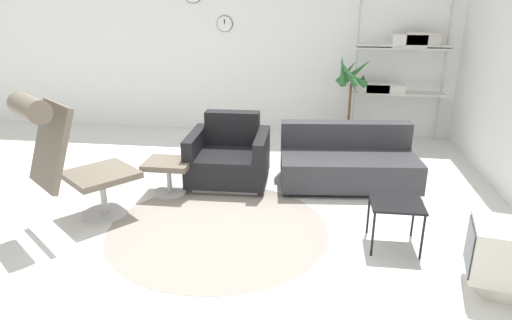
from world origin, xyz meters
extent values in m
plane|color=silver|center=(0.00, 0.00, 0.00)|extent=(12.00, 12.00, 0.00)
cube|color=white|center=(0.00, 2.95, 1.40)|extent=(12.00, 0.06, 2.80)
cylinder|color=black|center=(-0.50, 2.91, 1.64)|extent=(0.24, 0.01, 0.24)
cylinder|color=white|center=(-0.50, 2.90, 1.64)|extent=(0.22, 0.02, 0.22)
cube|color=black|center=(-0.50, 2.89, 1.67)|extent=(0.01, 0.01, 0.07)
cylinder|color=gray|center=(0.06, -0.37, 0.00)|extent=(2.04, 2.04, 0.01)
cylinder|color=#BCBCC1|center=(-1.11, -0.22, 0.01)|extent=(0.62, 0.62, 0.02)
cylinder|color=#BCBCC1|center=(-1.11, -0.22, 0.20)|extent=(0.06, 0.06, 0.36)
cube|color=#6B6051|center=(-1.11, -0.22, 0.42)|extent=(0.82, 0.82, 0.06)
cube|color=#6B6051|center=(-1.37, -0.55, 0.81)|extent=(0.62, 0.58, 0.73)
cylinder|color=#6B6051|center=(-1.45, -0.64, 1.16)|extent=(0.53, 0.48, 0.20)
cylinder|color=#BCBCC1|center=(-0.64, 0.35, 0.01)|extent=(0.36, 0.36, 0.02)
cylinder|color=#BCBCC1|center=(-0.64, 0.35, 0.17)|extent=(0.05, 0.05, 0.29)
cube|color=#6B6051|center=(-0.64, 0.35, 0.34)|extent=(0.49, 0.41, 0.06)
cube|color=silver|center=(-0.05, 0.73, 0.03)|extent=(0.73, 0.67, 0.06)
cube|color=black|center=(-0.05, 0.73, 0.22)|extent=(0.65, 0.82, 0.31)
cube|color=black|center=(-0.06, 1.04, 0.57)|extent=(0.64, 0.20, 0.39)
cube|color=black|center=(0.33, 0.74, 0.32)|extent=(0.14, 0.80, 0.53)
cube|color=black|center=(-0.43, 0.72, 0.32)|extent=(0.14, 0.80, 0.53)
cube|color=black|center=(1.29, 0.84, 0.03)|extent=(1.41, 0.82, 0.05)
cube|color=#333338|center=(1.29, 0.84, 0.21)|extent=(1.57, 0.96, 0.32)
cube|color=#333338|center=(1.26, 1.15, 0.51)|extent=(1.51, 0.35, 0.29)
cube|color=black|center=(1.61, -0.46, 0.41)|extent=(0.43, 0.43, 0.02)
cylinder|color=black|center=(1.42, -0.66, 0.20)|extent=(0.02, 0.02, 0.40)
cylinder|color=black|center=(1.81, -0.66, 0.20)|extent=(0.02, 0.02, 0.40)
cylinder|color=black|center=(1.42, -0.27, 0.20)|extent=(0.02, 0.02, 0.40)
cylinder|color=black|center=(1.81, -0.27, 0.20)|extent=(0.02, 0.02, 0.40)
cylinder|color=beige|center=(2.29, -1.02, 0.06)|extent=(0.32, 0.32, 0.13)
cube|color=beige|center=(2.29, -1.02, 0.33)|extent=(0.53, 0.50, 0.40)
cube|color=#282D33|center=(2.06, -0.98, 0.33)|extent=(0.08, 0.36, 0.34)
cylinder|color=#333338|center=(1.38, 2.42, 0.16)|extent=(0.27, 0.27, 0.32)
cylinder|color=#382819|center=(1.38, 2.42, 0.31)|extent=(0.24, 0.24, 0.02)
cylinder|color=brown|center=(1.38, 2.42, 0.60)|extent=(0.04, 0.04, 0.57)
cone|color=#2D6B33|center=(1.53, 2.41, 0.96)|extent=(0.12, 0.36, 0.24)
cone|color=#2D6B33|center=(1.47, 2.58, 1.04)|extent=(0.42, 0.30, 0.39)
cone|color=#2D6B33|center=(1.32, 2.54, 1.02)|extent=(0.35, 0.24, 0.35)
cone|color=#2D6B33|center=(1.24, 2.41, 1.06)|extent=(0.13, 0.35, 0.42)
cone|color=#2D6B33|center=(1.32, 2.30, 1.05)|extent=(0.35, 0.24, 0.39)
cone|color=#2D6B33|center=(1.42, 2.28, 0.97)|extent=(0.35, 0.21, 0.26)
cylinder|color=#BCBCC1|center=(1.45, 2.80, 1.05)|extent=(0.03, 0.03, 2.10)
cylinder|color=#BCBCC1|center=(2.68, 2.80, 1.05)|extent=(0.03, 0.03, 2.10)
cube|color=silver|center=(2.07, 2.68, 0.71)|extent=(1.29, 0.28, 0.02)
cube|color=silver|center=(2.07, 2.68, 1.35)|extent=(1.29, 0.28, 0.02)
cube|color=silver|center=(2.07, 2.68, 1.39)|extent=(1.29, 0.28, 0.02)
cube|color=beige|center=(1.88, 2.67, 0.78)|extent=(0.54, 0.24, 0.12)
cube|color=silver|center=(2.14, 2.67, 1.45)|extent=(0.46, 0.24, 0.17)
cube|color=#B7B2A8|center=(2.31, 2.67, 1.48)|extent=(0.46, 0.24, 0.16)
cube|color=beige|center=(1.71, 2.67, 0.79)|extent=(0.44, 0.24, 0.13)
camera|label=1|loc=(0.91, -4.05, 2.03)|focal=32.00mm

